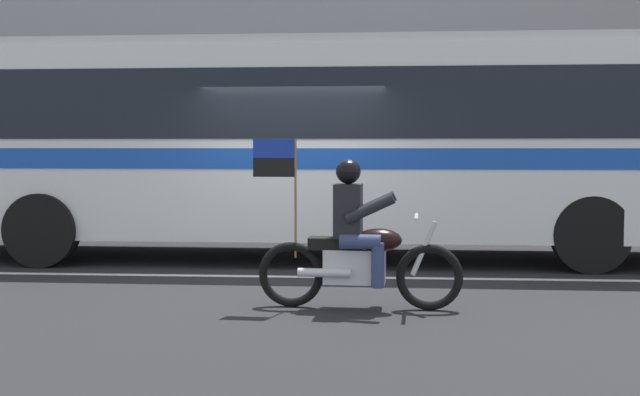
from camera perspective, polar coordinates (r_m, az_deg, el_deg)
ground_plane at (r=11.17m, az=-1.93°, el=-5.07°), size 60.00×60.00×0.00m
sidewalk_curb at (r=16.20m, az=-0.01°, el=-2.08°), size 28.00×3.80×0.15m
lane_center_stripe at (r=10.58m, az=-2.27°, el=-5.54°), size 26.60×0.14×0.01m
office_building_facade at (r=18.63m, az=0.52°, el=12.70°), size 28.00×0.89×9.23m
transit_bus at (r=12.20m, az=0.77°, el=4.55°), size 12.95×2.74×3.22m
motorcycle_with_rider at (r=8.46m, az=2.63°, el=-3.34°), size 2.19×0.64×1.78m
fire_hydrant at (r=15.51m, az=-12.05°, el=-0.77°), size 0.22×0.30×0.75m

